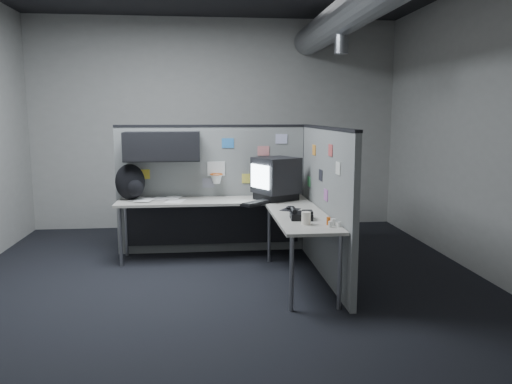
{
  "coord_description": "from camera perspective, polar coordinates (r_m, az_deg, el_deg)",
  "views": [
    {
      "loc": [
        -0.21,
        -5.01,
        1.76
      ],
      "look_at": [
        0.36,
        0.35,
        0.92
      ],
      "focal_mm": 35.0,
      "sensor_mm": 36.0,
      "label": 1
    }
  ],
  "objects": [
    {
      "name": "bottles",
      "position": [
        4.7,
        8.69,
        -3.48
      ],
      "size": [
        0.13,
        0.14,
        0.07
      ],
      "rotation": [
        0.0,
        0.0,
        0.23
      ],
      "color": "silver",
      "rests_on": "desk"
    },
    {
      "name": "keyboard",
      "position": [
        5.74,
        0.09,
        -1.27
      ],
      "size": [
        0.4,
        0.4,
        0.04
      ],
      "rotation": [
        0.0,
        0.0,
        -0.01
      ],
      "color": "black",
      "rests_on": "desk"
    },
    {
      "name": "partition_back",
      "position": [
        6.29,
        -6.42,
        1.86
      ],
      "size": [
        2.44,
        0.42,
        1.63
      ],
      "color": "slate",
      "rests_on": "ground"
    },
    {
      "name": "mouse",
      "position": [
        5.43,
        3.94,
        -1.89
      ],
      "size": [
        0.25,
        0.26,
        0.04
      ],
      "rotation": [
        0.0,
        0.0,
        0.2
      ],
      "color": "black",
      "rests_on": "desk"
    },
    {
      "name": "papers",
      "position": [
        6.2,
        -11.52,
        -0.77
      ],
      "size": [
        0.75,
        0.59,
        0.02
      ],
      "rotation": [
        0.0,
        0.0,
        -0.23
      ],
      "color": "white",
      "rests_on": "desk"
    },
    {
      "name": "cup",
      "position": [
        4.72,
        5.74,
        -3.0
      ],
      "size": [
        0.11,
        0.11,
        0.12
      ],
      "primitive_type": "cylinder",
      "rotation": [
        0.0,
        0.0,
        0.27
      ],
      "color": "white",
      "rests_on": "desk"
    },
    {
      "name": "partition_right",
      "position": [
        5.46,
        7.9,
        -1.11
      ],
      "size": [
        0.07,
        2.23,
        1.63
      ],
      "color": "slate",
      "rests_on": "ground"
    },
    {
      "name": "monitor",
      "position": [
        6.03,
        2.29,
        1.6
      ],
      "size": [
        0.61,
        0.61,
        0.51
      ],
      "rotation": [
        0.0,
        0.0,
        -0.28
      ],
      "color": "black",
      "rests_on": "desk"
    },
    {
      "name": "backpack",
      "position": [
        6.21,
        -14.14,
        1.06
      ],
      "size": [
        0.4,
        0.36,
        0.44
      ],
      "rotation": [
        0.0,
        0.0,
        0.22
      ],
      "color": "black",
      "rests_on": "desk"
    },
    {
      "name": "phone",
      "position": [
        4.97,
        5.13,
        -2.61
      ],
      "size": [
        0.23,
        0.25,
        0.11
      ],
      "rotation": [
        0.0,
        0.0,
        -0.26
      ],
      "color": "black",
      "rests_on": "desk"
    },
    {
      "name": "desk",
      "position": [
        5.83,
        -2.45,
        -2.46
      ],
      "size": [
        2.31,
        2.11,
        0.73
      ],
      "color": "#B1AC9F",
      "rests_on": "ground"
    },
    {
      "name": "room",
      "position": [
        5.08,
        2.68,
        12.67
      ],
      "size": [
        5.62,
        5.62,
        3.22
      ],
      "color": "black",
      "rests_on": "ground"
    }
  ]
}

